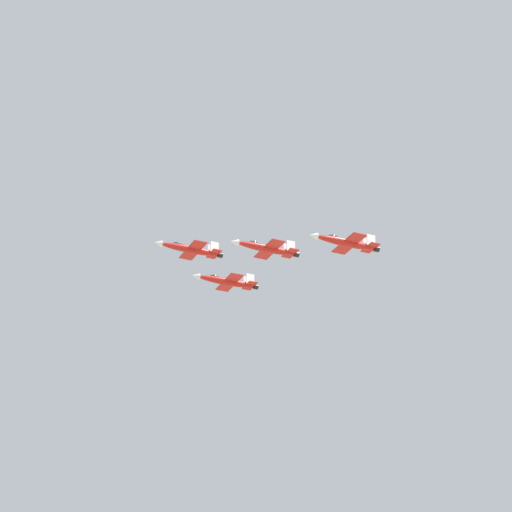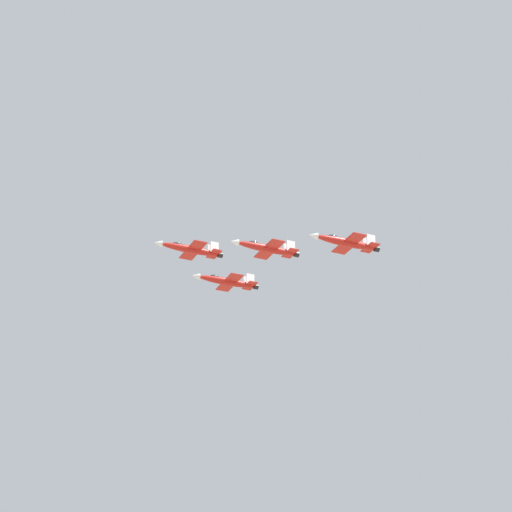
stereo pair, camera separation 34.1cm
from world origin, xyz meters
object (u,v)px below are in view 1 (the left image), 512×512
Objects in this scene: jet_right_wingman at (227,281)px; jet_lead at (190,249)px; jet_left_outer at (346,242)px; jet_left_wingman at (266,248)px.

jet_lead is at bearing 40.72° from jet_right_wingman.
jet_right_wingman reaches higher than jet_left_outer.
jet_left_outer is at bearing 139.25° from jet_lead.
jet_right_wingman is (-18.97, 0.73, -0.57)m from jet_lead.
jet_left_wingman is (-2.34, 18.84, -2.49)m from jet_lead.
jet_lead is 18.99m from jet_right_wingman.
jet_left_wingman reaches higher than jet_left_outer.
jet_right_wingman is at bearing -140.01° from jet_lead.
jet_left_wingman is 24.66m from jet_right_wingman.
jet_left_outer is at bearing 138.88° from jet_left_wingman.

